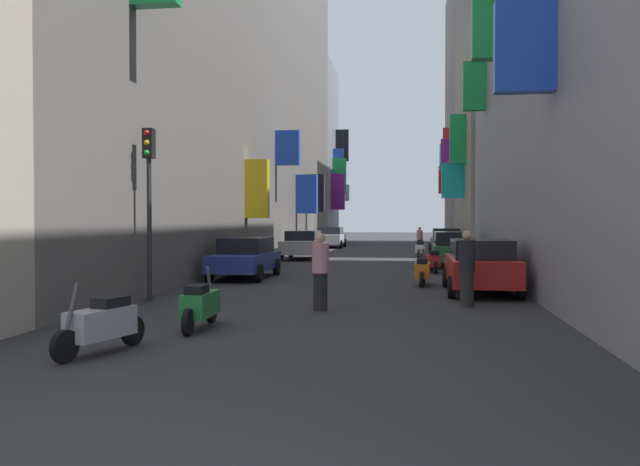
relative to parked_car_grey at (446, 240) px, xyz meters
The scene contains 20 objects.
ground_plane 9.07m from the parked_car_grey, 116.28° to the right, with size 140.00×140.00×0.00m, color #2D2D30.
building_left_mid_a 17.32m from the parked_car_grey, 146.49° to the right, with size 7.28×42.80×20.86m.
building_left_mid_b 22.49m from the parked_car_grey, 124.10° to the left, with size 7.25×8.44×15.74m.
building_right_mid_b 6.93m from the parked_car_grey, 12.31° to the left, with size 7.32×12.94×12.76m.
building_right_mid_c 18.25m from the parked_car_grey, 74.72° to the left, with size 6.90×14.55×21.91m.
parked_car_grey is the anchor object (origin of this frame).
parked_car_blue 19.94m from the parked_car_grey, 113.13° to the right, with size 1.87×4.26×1.42m.
parked_car_red 21.97m from the parked_car_grey, 90.38° to the right, with size 1.94×4.35×1.50m.
parked_car_silver 10.54m from the parked_car_grey, 136.55° to the right, with size 1.92×4.17×1.46m.
parked_car_green 11.46m from the parked_car_grey, 91.55° to the right, with size 1.86×4.35×1.51m.
parked_car_white 10.22m from the parked_car_grey, 140.42° to the left, with size 1.95×4.30×1.48m.
scooter_orange 20.15m from the parked_car_grey, 94.89° to the right, with size 0.50×1.83×1.13m.
scooter_red 15.20m from the parked_car_grey, 94.64° to the right, with size 0.54×1.82×1.13m.
scooter_silver 31.91m from the parked_car_grey, 102.24° to the right, with size 0.74×1.90×1.13m.
scooter_white 5.14m from the parked_car_grey, 107.74° to the right, with size 0.62×1.92×1.13m.
scooter_green 29.44m from the parked_car_grey, 101.73° to the right, with size 0.47×1.99×1.13m.
pedestrian_crossing 2.12m from the parked_car_grey, 137.27° to the left, with size 0.53×0.53×1.57m.
pedestrian_near_left 24.89m from the parked_car_grey, 91.75° to the right, with size 0.50×0.50×1.80m.
pedestrian_near_right 26.34m from the parked_car_grey, 98.95° to the right, with size 0.49×0.49×1.75m.
traffic_light_near_corner 26.45m from the parked_car_grey, 109.07° to the right, with size 0.26×0.34×4.34m.
Camera 1 is at (1.95, -2.53, 2.07)m, focal length 36.77 mm.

